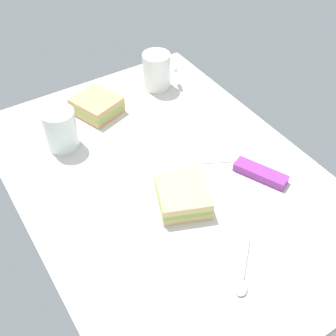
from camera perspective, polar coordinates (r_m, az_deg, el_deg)
tabletop at (r=99.53cm, az=0.00°, el=-1.64°), size 90.00×64.00×2.00cm
coffee_mug_black at (r=123.99cm, az=-1.49°, el=12.60°), size 7.67×9.89×10.20cm
sandwich_main at (r=92.22cm, az=1.94°, el=-3.57°), size 14.60×13.97×4.40cm
sandwich_side at (r=117.21cm, az=-9.28°, el=8.07°), size 13.64×12.96×4.40cm
glass_of_milk at (r=106.88cm, az=-13.77°, el=4.71°), size 7.76×7.76×10.05cm
spoon at (r=83.80cm, az=9.74°, el=-13.71°), size 9.82×10.31×0.80cm
snack_bar at (r=100.53cm, az=11.95°, el=-0.67°), size 12.59×8.24×2.00cm
paper_napkin at (r=108.19cm, az=4.56°, el=3.59°), size 21.92×21.92×0.30cm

